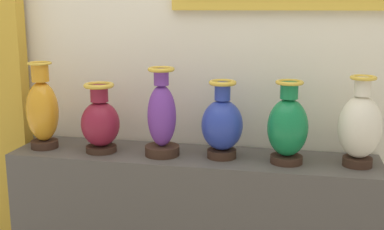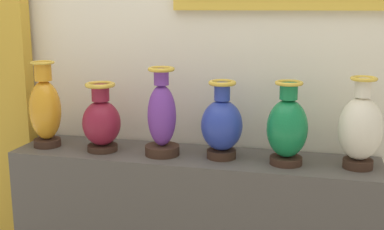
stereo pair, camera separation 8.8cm
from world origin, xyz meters
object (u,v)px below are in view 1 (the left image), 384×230
(vase_violet, at_px, (162,118))
(vase_emerald, at_px, (288,127))
(vase_ivory, at_px, (360,127))
(vase_cobalt, at_px, (222,124))
(vase_burgundy, at_px, (100,122))
(vase_amber, at_px, (42,110))

(vase_violet, distance_m, vase_emerald, 0.56)
(vase_emerald, distance_m, vase_ivory, 0.30)
(vase_violet, height_order, vase_ivory, vase_violet)
(vase_violet, bearing_deg, vase_ivory, 1.46)
(vase_cobalt, height_order, vase_ivory, vase_ivory)
(vase_burgundy, relative_size, vase_violet, 0.80)
(vase_cobalt, xyz_separation_m, vase_emerald, (0.29, -0.02, 0.01))
(vase_cobalt, bearing_deg, vase_emerald, -3.74)
(vase_amber, relative_size, vase_ivory, 1.07)
(vase_burgundy, height_order, vase_emerald, vase_emerald)
(vase_burgundy, xyz_separation_m, vase_ivory, (1.16, 0.03, 0.03))
(vase_amber, distance_m, vase_violet, 0.59)
(vase_amber, height_order, vase_burgundy, vase_amber)
(vase_violet, height_order, vase_cobalt, vase_violet)
(vase_burgundy, distance_m, vase_ivory, 1.16)
(vase_burgundy, distance_m, vase_emerald, 0.86)
(vase_burgundy, xyz_separation_m, vase_emerald, (0.86, 0.01, 0.02))
(vase_amber, distance_m, vase_emerald, 1.15)
(vase_amber, xyz_separation_m, vase_burgundy, (0.29, -0.01, -0.04))
(vase_burgundy, height_order, vase_cobalt, vase_cobalt)
(vase_violet, xyz_separation_m, vase_emerald, (0.56, 0.00, -0.01))
(vase_amber, xyz_separation_m, vase_ivory, (1.45, 0.02, -0.01))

